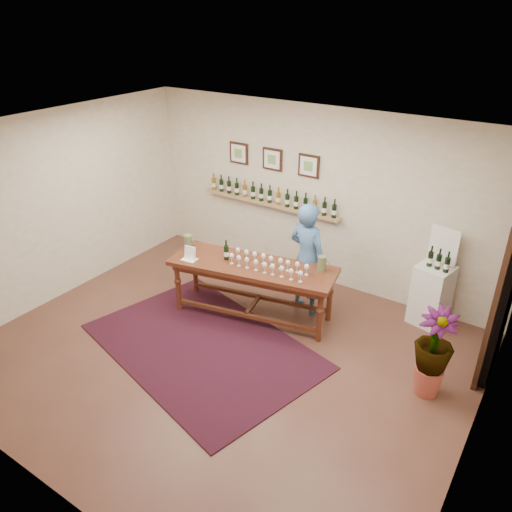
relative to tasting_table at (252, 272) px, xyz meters
The scene contains 14 objects.
ground 1.24m from the tasting_table, 79.21° to the right, with size 6.00×6.00×0.00m, color brown.
room_shell 2.49m from the tasting_table, 20.54° to the left, with size 6.00×6.00×6.00m.
rug 1.23m from the tasting_table, 97.19° to the right, with size 3.04×2.03×0.02m, color #4E100D.
tasting_table is the anchor object (origin of this frame).
table_glasses 0.33m from the tasting_table, ahead, with size 1.23×0.28×0.17m, color white, non-canonical shape.
table_bottles 0.49m from the tasting_table, behind, with size 0.31×0.18×0.33m, color black, non-canonical shape.
pitcher_left 1.08m from the tasting_table, behind, with size 0.15×0.15×0.23m, color #5E663F, non-canonical shape.
pitcher_right 0.99m from the tasting_table, 22.87° to the left, with size 0.14×0.14×0.22m, color #5E663F, non-canonical shape.
menu_card 0.93m from the tasting_table, 156.99° to the right, with size 0.21×0.15×0.19m, color white.
display_pedestal 2.52m from the tasting_table, 29.41° to the left, with size 0.45×0.45×0.89m, color white.
pedestal_bottles 2.52m from the tasting_table, 28.00° to the left, with size 0.29×0.08×0.29m, color black, non-canonical shape.
info_sign 2.63m from the tasting_table, 31.32° to the left, with size 0.41×0.02×0.57m, color white.
potted_plant 2.62m from the tasting_table, ahead, with size 0.62×0.62×0.97m.
person 0.81m from the tasting_table, 45.56° to the left, with size 0.61×0.40×1.68m, color #3D6491.
Camera 1 is at (3.25, -4.09, 4.10)m, focal length 35.00 mm.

